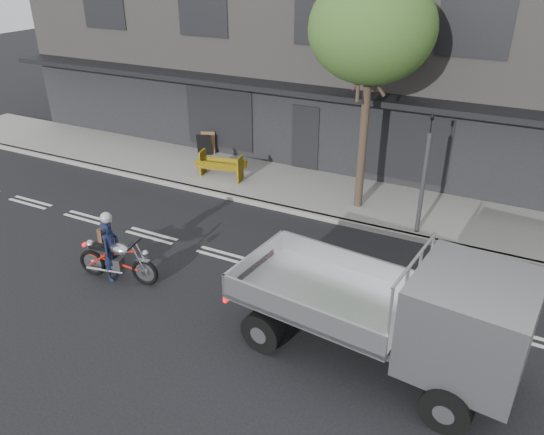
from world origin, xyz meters
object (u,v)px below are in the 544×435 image
(flatbed_ute, at_px, (439,318))
(sandwich_board, at_px, (204,145))
(motorcycle, at_px, (117,259))
(rider, at_px, (111,251))
(traffic_light_pole, at_px, (423,182))
(street_tree, at_px, (372,29))
(construction_barrier, at_px, (217,167))

(flatbed_ute, bearing_deg, sandwich_board, 148.31)
(motorcycle, bearing_deg, rider, 170.51)
(motorcycle, relative_size, sandwich_board, 2.50)
(traffic_light_pole, relative_size, motorcycle, 1.65)
(street_tree, height_order, construction_barrier, street_tree)
(traffic_light_pole, height_order, flatbed_ute, traffic_light_pole)
(street_tree, xyz_separation_m, flatbed_ute, (3.52, -6.28, -3.85))
(street_tree, height_order, sandwich_board, street_tree)
(flatbed_ute, bearing_deg, street_tree, 125.29)
(rider, distance_m, construction_barrier, 6.13)
(rider, height_order, construction_barrier, rider)
(sandwich_board, bearing_deg, rider, -96.11)
(motorcycle, relative_size, flatbed_ute, 0.38)
(traffic_light_pole, distance_m, motorcycle, 8.09)
(motorcycle, xyz_separation_m, sandwich_board, (-2.70, 7.82, 0.01))
(street_tree, bearing_deg, motorcycle, -121.88)
(street_tree, distance_m, flatbed_ute, 8.16)
(sandwich_board, bearing_deg, motorcycle, -95.12)
(street_tree, height_order, rider, street_tree)
(motorcycle, bearing_deg, sandwich_board, 99.51)
(flatbed_ute, distance_m, construction_barrier, 10.41)
(motorcycle, height_order, rider, rider)
(motorcycle, distance_m, construction_barrier, 6.15)
(flatbed_ute, bearing_deg, motorcycle, -173.99)
(traffic_light_pole, relative_size, rider, 2.31)
(street_tree, bearing_deg, traffic_light_pole, -23.03)
(flatbed_ute, bearing_deg, construction_barrier, 150.26)
(traffic_light_pole, distance_m, construction_barrier, 7.02)
(construction_barrier, distance_m, sandwich_board, 2.44)
(traffic_light_pole, height_order, construction_barrier, traffic_light_pole)
(rider, xyz_separation_m, construction_barrier, (-0.85, 6.07, -0.16))
(construction_barrier, bearing_deg, rider, -82.02)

